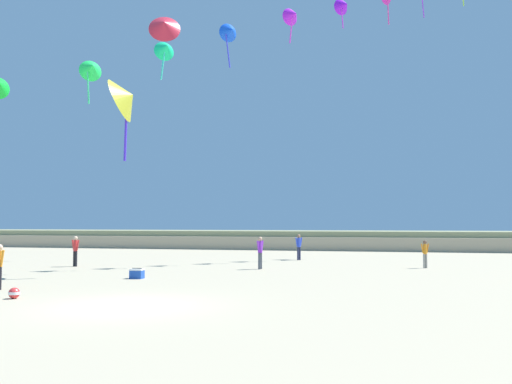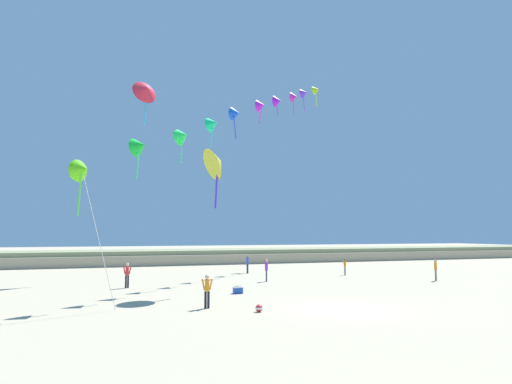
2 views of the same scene
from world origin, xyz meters
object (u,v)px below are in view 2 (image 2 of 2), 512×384
object	(u,v)px
large_kite_low_lead	(146,90)
large_kite_mid_trail	(217,163)
person_far_right	(127,273)
person_near_left	(207,289)
person_mid_center	(345,265)
person_far_left	(266,269)
person_far_center	(247,263)
person_near_right	(436,268)
beach_cooler	(238,290)
beach_ball	(259,308)

from	to	relation	value
large_kite_low_lead	large_kite_mid_trail	world-z (taller)	large_kite_low_lead
person_far_right	person_near_left	bearing A→B (deg)	-72.44
person_mid_center	person_far_left	bearing A→B (deg)	-162.34
person_near_left	person_far_right	bearing A→B (deg)	107.56
person_far_left	large_kite_mid_trail	xyz separation A→B (m)	(-5.37, -5.00, 7.39)
person_near_left	person_far_center	distance (m)	20.21
person_near_left	person_mid_center	world-z (taller)	person_near_left
person_far_left	large_kite_mid_trail	distance (m)	10.42
person_far_right	large_kite_mid_trail	bearing A→B (deg)	-39.46
person_near_right	person_mid_center	distance (m)	7.94
person_near_right	beach_cooler	bearing A→B (deg)	-172.88
person_far_left	beach_cooler	world-z (taller)	person_far_left
person_far_left	beach_ball	world-z (taller)	person_far_left
person_far_left	large_kite_low_lead	xyz separation A→B (m)	(-8.82, 7.45, 15.70)
person_far_right	beach_ball	bearing A→B (deg)	-66.18
large_kite_low_lead	person_far_left	bearing A→B (deg)	-40.18
large_kite_low_lead	beach_ball	distance (m)	26.42
person_near_left	person_far_right	xyz separation A→B (m)	(-3.25, 10.26, 0.03)
person_far_left	person_mid_center	bearing A→B (deg)	17.66
person_far_center	large_kite_low_lead	world-z (taller)	large_kite_low_lead
person_far_left	person_near_right	bearing A→B (deg)	-16.74
person_near_left	person_mid_center	bearing A→B (deg)	40.66
beach_cooler	beach_ball	size ratio (longest dim) A/B	1.59
person_far_left	large_kite_low_lead	distance (m)	19.49
person_far_right	large_kite_mid_trail	size ratio (longest dim) A/B	0.41
large_kite_mid_trail	beach_cooler	distance (m)	8.32
large_kite_low_lead	large_kite_mid_trail	bearing A→B (deg)	-74.52
person_far_center	large_kite_low_lead	distance (m)	18.48
person_near_right	beach_ball	distance (m)	20.30
person_mid_center	large_kite_low_lead	xyz separation A→B (m)	(-17.44, 4.71, 15.82)
beach_cooler	beach_ball	distance (m)	6.88
person_near_right	person_mid_center	world-z (taller)	person_near_right
person_far_center	large_kite_low_lead	size ratio (longest dim) A/B	0.38
person_mid_center	large_kite_mid_trail	xyz separation A→B (m)	(-13.99, -7.74, 7.51)
person_near_left	person_near_right	xyz separation A→B (m)	(20.31, 7.06, 0.01)
person_far_center	person_mid_center	bearing A→B (deg)	-31.60
person_near_right	person_mid_center	xyz separation A→B (m)	(-4.35, 6.64, -0.10)
beach_ball	person_far_center	bearing A→B (deg)	73.19
person_far_right	large_kite_low_lead	bearing A→B (deg)	77.77
large_kite_mid_trail	person_far_right	bearing A→B (deg)	140.54
beach_ball	beach_cooler	bearing A→B (deg)	81.38
person_near_right	person_far_center	distance (m)	16.58
large_kite_low_lead	person_far_center	bearing A→B (deg)	0.19
large_kite_low_lead	person_mid_center	bearing A→B (deg)	-15.11
person_mid_center	person_far_center	size ratio (longest dim) A/B	0.89
person_mid_center	large_kite_low_lead	distance (m)	24.01
person_far_center	beach_ball	size ratio (longest dim) A/B	4.73
person_near_left	person_far_left	bearing A→B (deg)	56.18
person_far_left	large_kite_low_lead	size ratio (longest dim) A/B	0.39
large_kite_mid_trail	beach_ball	bearing A→B (deg)	-88.96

